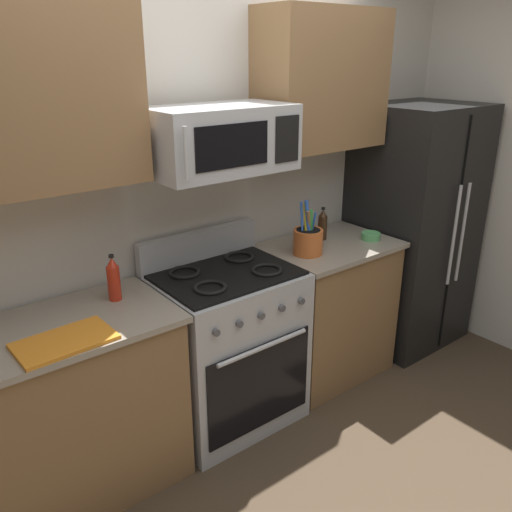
# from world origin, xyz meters

# --- Properties ---
(ground_plane) EXTENTS (16.00, 16.00, 0.00)m
(ground_plane) POSITION_xyz_m (0.00, 0.00, 0.00)
(ground_plane) COLOR #473828
(wall_back) EXTENTS (8.00, 0.10, 2.60)m
(wall_back) POSITION_xyz_m (0.00, 1.00, 1.30)
(wall_back) COLOR beige
(wall_back) RESTS_ON ground
(counter_left) EXTENTS (1.13, 0.59, 0.91)m
(counter_left) POSITION_xyz_m (-0.95, 0.64, 0.46)
(counter_left) COLOR olive
(counter_left) RESTS_ON ground
(range_oven) EXTENTS (0.76, 0.63, 1.09)m
(range_oven) POSITION_xyz_m (-0.00, 0.64, 0.47)
(range_oven) COLOR #B2B5BA
(range_oven) RESTS_ON ground
(counter_right) EXTENTS (0.82, 0.59, 0.91)m
(counter_right) POSITION_xyz_m (0.80, 0.64, 0.46)
(counter_right) COLOR olive
(counter_right) RESTS_ON ground
(refrigerator) EXTENTS (0.78, 0.70, 1.71)m
(refrigerator) POSITION_xyz_m (1.62, 0.62, 0.86)
(refrigerator) COLOR black
(refrigerator) RESTS_ON ground
(microwave) EXTENTS (0.73, 0.44, 0.32)m
(microwave) POSITION_xyz_m (-0.00, 0.67, 1.63)
(microwave) COLOR #B2B5BA
(upper_cabinets_right) EXTENTS (0.81, 0.34, 0.78)m
(upper_cabinets_right) POSITION_xyz_m (0.80, 0.78, 1.88)
(upper_cabinets_right) COLOR olive
(utensil_crock) EXTENTS (0.17, 0.17, 0.33)m
(utensil_crock) POSITION_xyz_m (0.57, 0.60, 1.00)
(utensil_crock) COLOR #D1662D
(utensil_crock) RESTS_ON counter_right
(cutting_board) EXTENTS (0.40, 0.25, 0.02)m
(cutting_board) POSITION_xyz_m (-0.93, 0.47, 0.92)
(cutting_board) COLOR orange
(cutting_board) RESTS_ON counter_left
(bottle_soy) EXTENTS (0.06, 0.06, 0.21)m
(bottle_soy) POSITION_xyz_m (0.82, 0.74, 1.01)
(bottle_soy) COLOR #382314
(bottle_soy) RESTS_ON counter_right
(bottle_hot_sauce) EXTENTS (0.06, 0.06, 0.23)m
(bottle_hot_sauce) POSITION_xyz_m (-0.59, 0.73, 1.02)
(bottle_hot_sauce) COLOR red
(bottle_hot_sauce) RESTS_ON counter_left
(prep_bowl) EXTENTS (0.12, 0.12, 0.05)m
(prep_bowl) POSITION_xyz_m (1.06, 0.54, 0.93)
(prep_bowl) COLOR #59AD66
(prep_bowl) RESTS_ON counter_right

